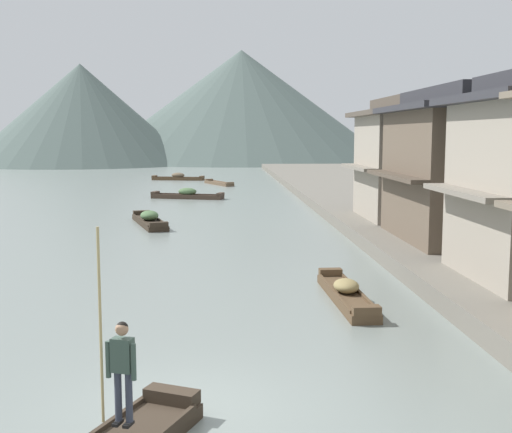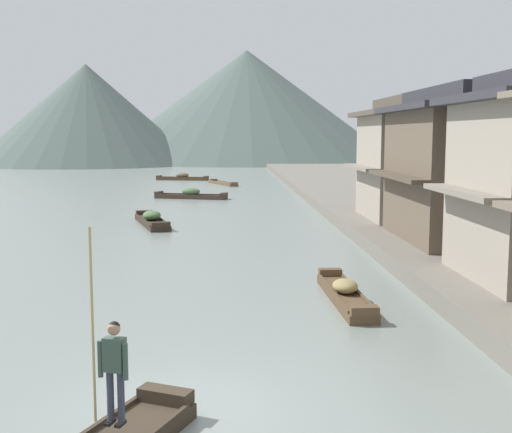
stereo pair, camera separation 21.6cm
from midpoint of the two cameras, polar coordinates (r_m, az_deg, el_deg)
name	(u,v)px [view 2 (the right image)]	position (r m, az deg, el deg)	size (l,w,h in m)	color
ground_plane	(180,411)	(12.27, -6.06, -16.36)	(400.00, 400.00, 0.00)	gray
riverbank_right	(458,206)	(44.07, 17.21, 0.83)	(18.00, 110.00, 0.60)	#6B665B
boatman_person	(113,360)	(10.36, -11.67, -12.05)	(0.56, 0.33, 3.04)	black
boat_moored_nearest	(152,220)	(36.16, -8.82, -0.31)	(2.56, 5.76, 0.79)	#33281E
boat_moored_second	(345,294)	(19.70, 8.02, -6.65)	(0.97, 5.15, 0.66)	brown
boat_moored_third	(191,195)	(50.63, -5.53, 1.87)	(5.67, 2.68, 0.83)	#423328
boat_moored_far	(223,183)	(64.50, -2.78, 2.89)	(2.95, 5.30, 0.41)	brown
boat_midriver_drifting	(182,178)	(71.35, -6.30, 3.37)	(5.71, 2.29, 0.80)	brown
house_waterfront_tall	(457,166)	(27.98, 17.18, 4.18)	(5.44, 7.90, 6.14)	brown
house_waterfront_narrow	(413,159)	(34.75, 13.56, 4.82)	(5.82, 6.71, 6.14)	gray
hill_far_west	(247,106)	(125.75, -0.75, 9.56)	(56.25, 56.25, 20.50)	#4C5B56
hill_far_centre	(87,114)	(113.94, -14.37, 8.57)	(37.50, 37.50, 16.40)	#4C5B56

